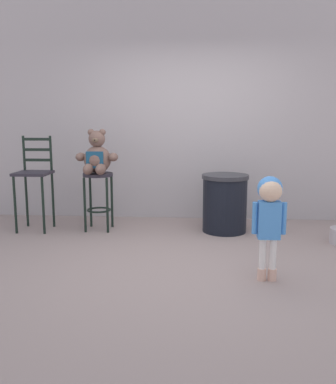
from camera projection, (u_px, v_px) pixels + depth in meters
The scene contains 7 objects.
ground_plane at pixel (186, 261), 4.26m from camera, with size 24.00×24.00×0.00m, color gray.
building_wall at pixel (191, 93), 5.99m from camera, with size 6.52×0.30×3.57m, color #A89FA1.
bar_stool_with_teddy at pixel (98, 189), 5.41m from camera, with size 0.38×0.38×0.74m.
teddy_bear at pixel (97, 157), 5.31m from camera, with size 0.54×0.48×0.56m.
child_walking at pixel (270, 206), 3.66m from camera, with size 0.30×0.24×0.93m.
trash_bin at pixel (225, 203), 5.35m from camera, with size 0.59×0.59×0.73m.
bar_chair_empty at pixel (34, 177), 5.39m from camera, with size 0.42×0.42×1.21m.
Camera 1 is at (0.11, -4.08, 1.42)m, focal length 39.47 mm.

